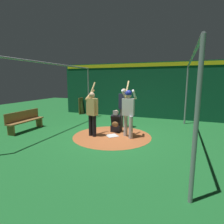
{
  "coord_description": "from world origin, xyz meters",
  "views": [
    {
      "loc": [
        6.37,
        2.4,
        2.12
      ],
      "look_at": [
        0.0,
        0.0,
        0.95
      ],
      "focal_mm": 29.04,
      "sensor_mm": 36.0,
      "label": 1
    }
  ],
  "objects_px": {
    "home_plate": "(112,136)",
    "visitor": "(92,111)",
    "umpire": "(124,106)",
    "bench": "(25,120)",
    "bat_rack": "(82,106)",
    "catcher": "(116,123)",
    "batter": "(128,109)"
  },
  "relations": [
    {
      "from": "catcher",
      "to": "bat_rack",
      "type": "bearing_deg",
      "value": -132.88
    },
    {
      "from": "bat_rack",
      "to": "batter",
      "type": "bearing_deg",
      "value": 47.63
    },
    {
      "from": "visitor",
      "to": "bat_rack",
      "type": "xyz_separation_m",
      "value": [
        -4.16,
        -2.86,
        -0.5
      ]
    },
    {
      "from": "visitor",
      "to": "batter",
      "type": "bearing_deg",
      "value": 122.16
    },
    {
      "from": "home_plate",
      "to": "bench",
      "type": "distance_m",
      "value": 3.86
    },
    {
      "from": "home_plate",
      "to": "umpire",
      "type": "height_order",
      "value": "umpire"
    },
    {
      "from": "catcher",
      "to": "bench",
      "type": "distance_m",
      "value": 3.93
    },
    {
      "from": "umpire",
      "to": "visitor",
      "type": "height_order",
      "value": "visitor"
    },
    {
      "from": "bench",
      "to": "umpire",
      "type": "bearing_deg",
      "value": 117.42
    },
    {
      "from": "home_plate",
      "to": "bat_rack",
      "type": "relative_size",
      "value": 0.4
    },
    {
      "from": "batter",
      "to": "catcher",
      "type": "height_order",
      "value": "batter"
    },
    {
      "from": "home_plate",
      "to": "visitor",
      "type": "bearing_deg",
      "value": -70.08
    },
    {
      "from": "home_plate",
      "to": "catcher",
      "type": "height_order",
      "value": "catcher"
    },
    {
      "from": "visitor",
      "to": "bat_rack",
      "type": "bearing_deg",
      "value": -127.76
    },
    {
      "from": "home_plate",
      "to": "visitor",
      "type": "distance_m",
      "value": 1.24
    },
    {
      "from": "visitor",
      "to": "bat_rack",
      "type": "distance_m",
      "value": 5.08
    },
    {
      "from": "catcher",
      "to": "visitor",
      "type": "distance_m",
      "value": 1.28
    },
    {
      "from": "home_plate",
      "to": "batter",
      "type": "relative_size",
      "value": 0.2
    },
    {
      "from": "home_plate",
      "to": "umpire",
      "type": "xyz_separation_m",
      "value": [
        -1.42,
        0.03,
        1.0
      ]
    },
    {
      "from": "home_plate",
      "to": "bench",
      "type": "bearing_deg",
      "value": -81.51
    },
    {
      "from": "catcher",
      "to": "home_plate",
      "type": "bearing_deg",
      "value": 4.64
    },
    {
      "from": "umpire",
      "to": "visitor",
      "type": "relative_size",
      "value": 0.86
    },
    {
      "from": "umpire",
      "to": "catcher",
      "type": "bearing_deg",
      "value": -6.06
    },
    {
      "from": "home_plate",
      "to": "umpire",
      "type": "bearing_deg",
      "value": 178.75
    },
    {
      "from": "batter",
      "to": "umpire",
      "type": "relative_size",
      "value": 1.19
    },
    {
      "from": "visitor",
      "to": "umpire",
      "type": "bearing_deg",
      "value": 173.87
    },
    {
      "from": "batter",
      "to": "visitor",
      "type": "bearing_deg",
      "value": -75.6
    },
    {
      "from": "visitor",
      "to": "bench",
      "type": "distance_m",
      "value": 3.15
    },
    {
      "from": "batter",
      "to": "bench",
      "type": "relative_size",
      "value": 1.2
    },
    {
      "from": "visitor",
      "to": "bat_rack",
      "type": "relative_size",
      "value": 1.97
    },
    {
      "from": "home_plate",
      "to": "visitor",
      "type": "xyz_separation_m",
      "value": [
        0.26,
        -0.71,
        0.98
      ]
    },
    {
      "from": "bench",
      "to": "visitor",
      "type": "bearing_deg",
      "value": 95.72
    }
  ]
}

